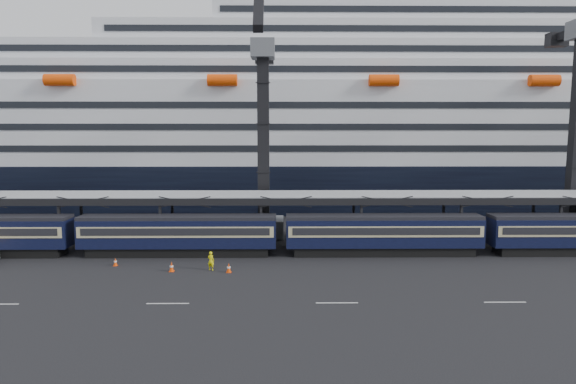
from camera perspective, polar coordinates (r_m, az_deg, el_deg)
name	(u,v)px	position (r m, az deg, el deg)	size (l,w,h in m)	color
ground	(508,285)	(44.72, 23.29, -9.49)	(260.00, 260.00, 0.00)	black
train	(418,232)	(51.85, 14.19, -4.38)	(133.05, 3.00, 4.05)	black
canopy	(453,196)	(56.47, 17.82, -0.43)	(130.00, 6.25, 5.53)	#919499
cruise_ship	(384,128)	(86.72, 10.60, 7.00)	(214.09, 28.84, 34.00)	black
crane_dark_near	(263,132)	(57.72, -2.77, 6.71)	(4.50, 17.75, 35.08)	#52555A
worker	(211,261)	(45.62, -8.57, -7.57)	(0.61, 0.40, 1.67)	#F9F00D
traffic_cone_a	(115,262)	(49.15, -18.63, -7.36)	(0.37, 0.37, 0.74)	#FF4708
traffic_cone_b	(229,268)	(44.83, -6.59, -8.35)	(0.42, 0.42, 0.84)	#FF4708
traffic_cone_c	(172,267)	(45.91, -12.81, -8.09)	(0.44, 0.44, 0.87)	#FF4708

